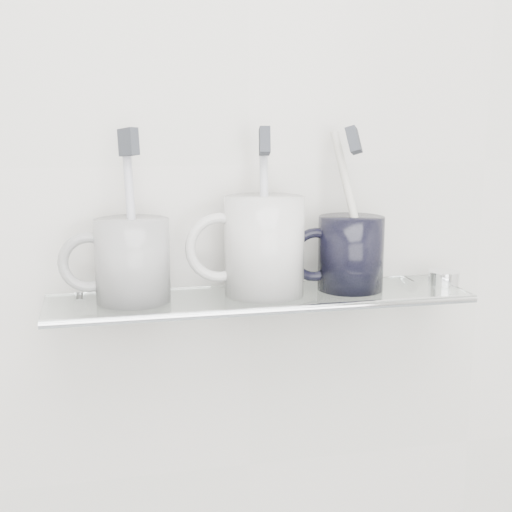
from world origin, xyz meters
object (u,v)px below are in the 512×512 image
object	(u,v)px
mug_left	(133,261)
mug_center	(264,246)
shelf_glass	(260,298)
mug_right	(351,253)

from	to	relation	value
mug_left	mug_center	distance (m)	0.15
shelf_glass	mug_center	size ratio (longest dim) A/B	4.28
mug_right	shelf_glass	bearing A→B (deg)	-158.77
shelf_glass	mug_center	distance (m)	0.06
shelf_glass	mug_left	xyz separation A→B (m)	(-0.15, 0.00, 0.05)
shelf_glass	mug_center	xyz separation A→B (m)	(0.01, 0.00, 0.06)
mug_right	mug_left	bearing A→B (deg)	-161.27
shelf_glass	mug_right	distance (m)	0.12
mug_center	mug_right	size ratio (longest dim) A/B	1.30
mug_center	mug_right	world-z (taller)	mug_center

